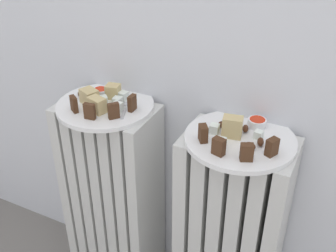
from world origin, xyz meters
TOP-DOWN VIEW (x-y plane):
  - radiator_left at (-0.19, 0.28)m, footprint 0.29×0.17m
  - radiator_right at (0.19, 0.28)m, footprint 0.29×0.17m
  - plate_left at (-0.19, 0.28)m, footprint 0.27×0.27m
  - plate_right at (0.19, 0.28)m, footprint 0.27×0.27m
  - dark_cake_slice_left_0 at (-0.24, 0.21)m, footprint 0.03×0.03m
  - dark_cake_slice_left_1 at (-0.18, 0.20)m, footprint 0.03×0.02m
  - dark_cake_slice_left_2 at (-0.13, 0.22)m, footprint 0.03×0.03m
  - dark_cake_slice_left_3 at (-0.11, 0.28)m, footprint 0.01×0.03m
  - marble_cake_slice_left_0 at (-0.18, 0.23)m, footprint 0.05×0.04m
  - marble_cake_slice_left_1 at (-0.19, 0.32)m, footprint 0.04×0.04m
  - marble_cake_slice_left_2 at (-0.23, 0.27)m, footprint 0.06×0.05m
  - turkish_delight_left_0 at (-0.16, 0.32)m, footprint 0.03×0.03m
  - turkish_delight_left_1 at (-0.20, 0.28)m, footprint 0.03×0.03m
  - turkish_delight_left_2 at (-0.16, 0.29)m, footprint 0.02×0.02m
  - turkish_delight_left_3 at (-0.14, 0.26)m, footprint 0.03×0.03m
  - medjool_date_left_0 at (-0.28, 0.29)m, footprint 0.03×0.03m
  - medjool_date_left_1 at (-0.26, 0.31)m, footprint 0.02×0.03m
  - jam_bowl_left at (-0.22, 0.31)m, footprint 0.04×0.04m
  - dark_cake_slice_right_0 at (0.12, 0.23)m, footprint 0.03×0.03m
  - dark_cake_slice_right_1 at (0.17, 0.19)m, footprint 0.03×0.02m
  - dark_cake_slice_right_2 at (0.23, 0.20)m, footprint 0.03×0.03m
  - dark_cake_slice_right_3 at (0.27, 0.24)m, footprint 0.03×0.03m
  - marble_cake_slice_right_0 at (0.17, 0.28)m, footprint 0.05×0.04m
  - turkish_delight_right_0 at (0.13, 0.27)m, footprint 0.02×0.02m
  - turkish_delight_right_1 at (0.23, 0.30)m, footprint 0.02×0.02m
  - turkish_delight_right_2 at (0.16, 0.22)m, footprint 0.02×0.02m
  - medjool_date_right_0 at (0.14, 0.30)m, footprint 0.03×0.02m
  - medjool_date_right_1 at (0.24, 0.27)m, footprint 0.02×0.03m
  - medjool_date_right_2 at (0.23, 0.24)m, footprint 0.03×0.02m
  - medjool_date_right_3 at (0.19, 0.31)m, footprint 0.02×0.03m
  - jam_bowl_right at (0.21, 0.35)m, footprint 0.05×0.05m
  - fork at (-0.13, 0.28)m, footprint 0.05×0.09m

SIDE VIEW (x-z plane):
  - radiator_left at x=-0.19m, z-range 0.00..0.66m
  - radiator_right at x=0.19m, z-range 0.00..0.66m
  - plate_left at x=-0.19m, z-range 0.67..0.68m
  - plate_right at x=0.19m, z-range 0.67..0.68m
  - fork at x=-0.13m, z-range 0.68..0.68m
  - medjool_date_right_3 at x=0.19m, z-range 0.68..0.69m
  - medjool_date_left_0 at x=-0.28m, z-range 0.68..0.69m
  - medjool_date_right_2 at x=0.23m, z-range 0.68..0.69m
  - medjool_date_right_1 at x=0.24m, z-range 0.68..0.69m
  - medjool_date_left_1 at x=-0.26m, z-range 0.68..0.69m
  - medjool_date_right_0 at x=0.14m, z-range 0.68..0.69m
  - turkish_delight_right_1 at x=0.23m, z-range 0.68..0.70m
  - turkish_delight_right_2 at x=0.16m, z-range 0.68..0.70m
  - turkish_delight_right_0 at x=0.13m, z-range 0.68..0.70m
  - turkish_delight_left_1 at x=-0.20m, z-range 0.68..0.70m
  - turkish_delight_left_2 at x=-0.16m, z-range 0.68..0.70m
  - jam_bowl_right at x=0.21m, z-range 0.68..0.70m
  - turkish_delight_left_0 at x=-0.16m, z-range 0.68..0.70m
  - turkish_delight_left_3 at x=-0.14m, z-range 0.68..0.70m
  - jam_bowl_left at x=-0.22m, z-range 0.68..0.70m
  - marble_cake_slice_left_1 at x=-0.19m, z-range 0.68..0.72m
  - marble_cake_slice_left_0 at x=-0.18m, z-range 0.68..0.72m
  - marble_cake_slice_left_2 at x=-0.23m, z-range 0.68..0.72m
  - dark_cake_slice_right_0 at x=0.12m, z-range 0.68..0.72m
  - dark_cake_slice_right_1 at x=0.17m, z-range 0.68..0.72m
  - dark_cake_slice_right_2 at x=0.23m, z-range 0.68..0.72m
  - dark_cake_slice_right_3 at x=0.27m, z-range 0.68..0.72m
  - dark_cake_slice_left_0 at x=-0.24m, z-range 0.68..0.72m
  - dark_cake_slice_left_1 at x=-0.18m, z-range 0.68..0.72m
  - dark_cake_slice_left_2 at x=-0.13m, z-range 0.68..0.72m
  - dark_cake_slice_left_3 at x=-0.11m, z-range 0.68..0.72m
  - marble_cake_slice_right_0 at x=0.17m, z-range 0.68..0.73m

